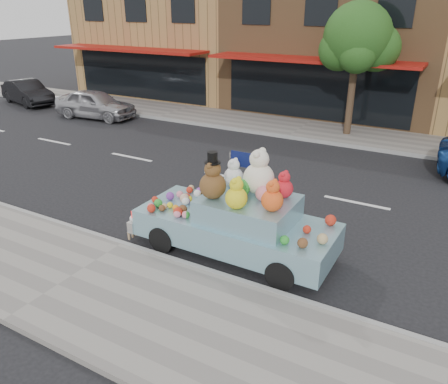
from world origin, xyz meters
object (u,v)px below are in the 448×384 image
Objects in this scene: street_tree at (358,43)px; car_dark at (27,92)px; art_car at (237,218)px; car_silver at (95,104)px.

street_tree is 1.33× the size of car_dark.
art_car is (17.28, -8.27, 0.17)m from car_dark.
street_tree is 1.31× the size of car_silver.
car_silver is 1.01× the size of car_dark.
street_tree reaches higher than art_car.
street_tree is 1.16× the size of art_car.
street_tree is at bearing -67.75° from car_dark.
car_dark is (-5.57, 0.57, -0.03)m from car_silver.
art_car reaches higher than car_dark.
car_silver is 5.60m from car_dark.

